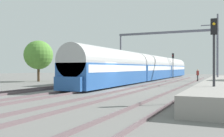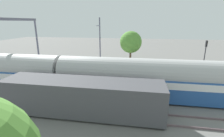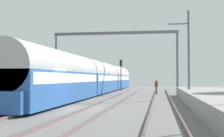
{
  "view_description": "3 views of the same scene",
  "coord_description": "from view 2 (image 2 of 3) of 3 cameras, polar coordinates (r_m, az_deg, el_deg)",
  "views": [
    {
      "loc": [
        9.32,
        -21.95,
        1.96
      ],
      "look_at": [
        -1.95,
        3.34,
        1.87
      ],
      "focal_mm": 41.86,
      "sensor_mm": 36.0,
      "label": 1
    },
    {
      "loc": [
        -17.67,
        3.4,
        7.33
      ],
      "look_at": [
        1.17,
        6.53,
        1.98
      ],
      "focal_mm": 26.73,
      "sensor_mm": 36.0,
      "label": 2
    },
    {
      "loc": [
        5.63,
        -18.73,
        1.89
      ],
      "look_at": [
        -0.97,
        24.26,
        3.25
      ],
      "focal_mm": 49.52,
      "sensor_mm": 36.0,
      "label": 3
    }
  ],
  "objects": [
    {
      "name": "track_far_east",
      "position": [
        24.84,
        16.89,
        -2.02
      ],
      "size": [
        1.52,
        60.0,
        0.16
      ],
      "color": "#675458",
      "rests_on": "ground"
    },
    {
      "name": "platform",
      "position": [
        28.22,
        12.0,
        1.19
      ],
      "size": [
        4.4,
        28.0,
        0.9
      ],
      "color": "gray",
      "rests_on": "ground"
    },
    {
      "name": "person_crossing",
      "position": [
        27.87,
        -22.29,
        1.39
      ],
      "size": [
        0.4,
        0.47,
        1.73
      ],
      "rotation": [
        0.0,
        0.0,
        5.2
      ],
      "color": "#353535",
      "rests_on": "ground"
    },
    {
      "name": "catenary_pole_east_mid",
      "position": [
        26.8,
        -4.15,
        8.79
      ],
      "size": [
        1.9,
        0.2,
        8.0
      ],
      "color": "slate",
      "rests_on": "ground"
    },
    {
      "name": "track_east",
      "position": [
        21.19,
        18.14,
        -5.18
      ],
      "size": [
        1.52,
        60.0,
        0.16
      ],
      "color": "#675458",
      "rests_on": "ground"
    },
    {
      "name": "tree_east_background",
      "position": [
        31.46,
        6.44,
        8.95
      ],
      "size": [
        4.04,
        4.04,
        5.75
      ],
      "color": "#4C3826",
      "rests_on": "ground"
    },
    {
      "name": "railway_signal_near",
      "position": [
        28.29,
        29.27,
        4.95
      ],
      "size": [
        0.36,
        0.3,
        4.73
      ],
      "color": "#2D2D33",
      "rests_on": "ground"
    },
    {
      "name": "track_west",
      "position": [
        17.64,
        19.94,
        -9.63
      ],
      "size": [
        1.52,
        60.0,
        0.16
      ],
      "color": "#675458",
      "rests_on": "ground"
    },
    {
      "name": "freight_car",
      "position": [
        13.92,
        -10.15,
        -9.52
      ],
      "size": [
        2.8,
        13.0,
        2.7
      ],
      "color": "#47474C",
      "rests_on": "ground"
    },
    {
      "name": "track_far_west",
      "position": [
        14.28,
        22.7,
        -16.22
      ],
      "size": [
        1.52,
        60.0,
        0.16
      ],
      "color": "#675458",
      "rests_on": "ground"
    },
    {
      "name": "ground",
      "position": [
        19.43,
        18.93,
        -7.42
      ],
      "size": [
        120.0,
        120.0,
        0.0
      ],
      "primitive_type": "plane",
      "color": "slate"
    }
  ]
}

